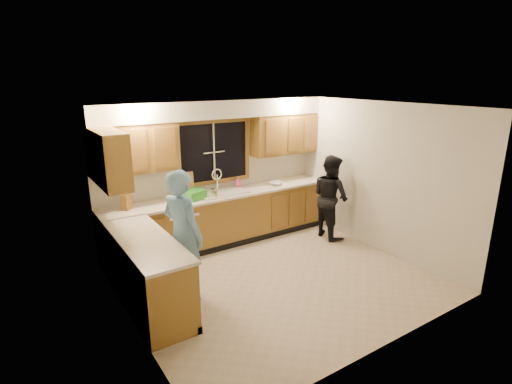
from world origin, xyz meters
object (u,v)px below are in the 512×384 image
soap_bottle (238,182)px  bowl (276,183)px  sink (223,196)px  knife_block (126,202)px  stove (163,293)px  dish_crate (194,195)px  man (183,236)px  dishwasher (179,231)px  woman (330,197)px

soap_bottle → bowl: size_ratio=0.87×
sink → knife_block: (-1.65, 0.02, 0.17)m
stove → dish_crate: size_ratio=2.75×
sink → man: (-1.31, -1.33, 0.02)m
dishwasher → knife_block: 1.02m
sink → stove: (-1.80, -1.82, -0.41)m
dishwasher → knife_block: (-0.80, 0.04, 0.63)m
man → stove: bearing=115.3°
sink → soap_bottle: (0.41, 0.16, 0.16)m
sink → man: bearing=-134.6°
sink → woman: (1.79, -0.81, -0.10)m
woman → knife_block: bearing=81.0°
bowl → sink: bearing=176.6°
dish_crate → stove: bearing=-124.7°
dishwasher → dish_crate: dish_crate is taller
knife_block → stove: bearing=-139.2°
dish_crate → man: bearing=-120.1°
stove → soap_bottle: size_ratio=4.33×
woman → man: bearing=104.1°
dishwasher → soap_bottle: size_ratio=3.94×
man → woman: man is taller
knife_block → dish_crate: bearing=-47.3°
sink → woman: bearing=-24.3°
dish_crate → bowl: bearing=-1.2°
sink → man: 1.87m
stove → bowl: bearing=31.2°
dish_crate → dishwasher: bearing=176.6°
dishwasher → woman: bearing=-16.8°
knife_block → man: bearing=-120.6°
knife_block → soap_bottle: size_ratio=1.15×
man → soap_bottle: bearing=-69.2°
man → sink: bearing=-64.7°
man → woman: bearing=-100.5°
woman → bowl: 1.03m
stove → soap_bottle: (2.21, 1.99, 0.57)m
man → woman: 3.15m
bowl → man: bearing=-152.4°
sink → dishwasher: 0.96m
knife_block → sink: bearing=-45.3°
woman → soap_bottle: 1.71m
sink → bowl: sink is taller
man → knife_block: 1.40m
woman → bowl: woman is taller
dishwasher → woman: size_ratio=0.53×
knife_block → bowl: size_ratio=1.00×
dishwasher → knife_block: knife_block is taller
knife_block → soap_bottle: (2.06, 0.14, -0.02)m
bowl → soap_bottle: bearing=161.8°
dishwasher → bowl: bearing=-1.5°
knife_block → soap_bottle: knife_block is taller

